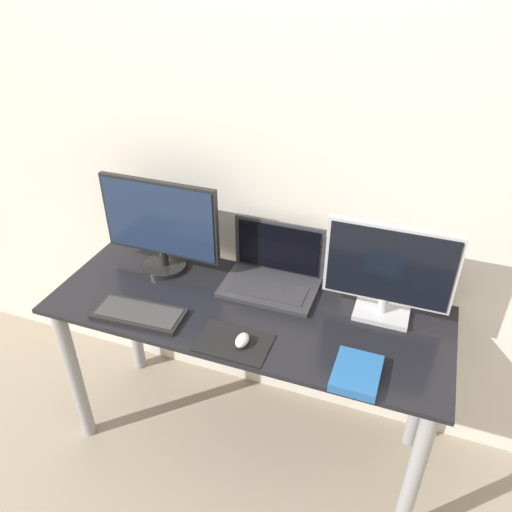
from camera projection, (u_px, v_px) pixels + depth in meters
name	position (u px, v px, depth m)	size (l,w,h in m)	color
ground_plane	(224.00, 490.00, 2.10)	(12.00, 12.00, 0.00)	gray
wall_back	(277.00, 155.00, 1.92)	(7.00, 0.05, 2.50)	silver
desk	(246.00, 339.00, 1.99)	(1.53, 0.58, 0.76)	black
monitor_left	(160.00, 225.00, 2.02)	(0.51, 0.18, 0.40)	black
monitor_right	(389.00, 272.00, 1.77)	(0.46, 0.14, 0.38)	silver
laptop	(273.00, 271.00, 2.01)	(0.38, 0.25, 0.25)	#333338
keyboard	(139.00, 313.00, 1.87)	(0.35, 0.16, 0.02)	black
mousepad	(234.00, 342.00, 1.74)	(0.26, 0.17, 0.00)	black
mouse	(242.00, 340.00, 1.72)	(0.04, 0.07, 0.04)	silver
book	(357.00, 373.00, 1.60)	(0.15, 0.19, 0.03)	#235B9E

